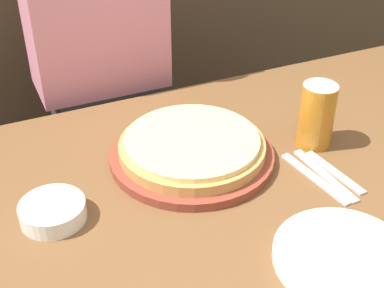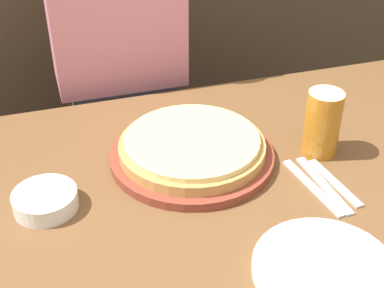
{
  "view_description": "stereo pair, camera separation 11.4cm",
  "coord_description": "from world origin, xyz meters",
  "px_view_note": "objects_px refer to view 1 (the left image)",
  "views": [
    {
      "loc": [
        -0.44,
        -0.76,
        1.41
      ],
      "look_at": [
        -0.04,
        0.11,
        0.78
      ],
      "focal_mm": 50.0,
      "sensor_mm": 36.0,
      "label": 1
    },
    {
      "loc": [
        -0.33,
        -0.8,
        1.41
      ],
      "look_at": [
        -0.04,
        0.11,
        0.78
      ],
      "focal_mm": 50.0,
      "sensor_mm": 36.0,
      "label": 2
    }
  ],
  "objects_px": {
    "side_bowl": "(53,211)",
    "beer_glass": "(317,113)",
    "fork": "(315,178)",
    "spoon": "(335,172)",
    "pizza_on_board": "(192,150)",
    "dinner_knife": "(325,175)",
    "diner_person": "(103,101)",
    "dinner_plate": "(344,258)"
  },
  "relations": [
    {
      "from": "spoon",
      "to": "beer_glass",
      "type": "bearing_deg",
      "value": 77.89
    },
    {
      "from": "beer_glass",
      "to": "fork",
      "type": "height_order",
      "value": "beer_glass"
    },
    {
      "from": "pizza_on_board",
      "to": "beer_glass",
      "type": "relative_size",
      "value": 2.41
    },
    {
      "from": "side_bowl",
      "to": "spoon",
      "type": "bearing_deg",
      "value": -9.94
    },
    {
      "from": "diner_person",
      "to": "side_bowl",
      "type": "bearing_deg",
      "value": -114.56
    },
    {
      "from": "dinner_plate",
      "to": "side_bowl",
      "type": "distance_m",
      "value": 0.53
    },
    {
      "from": "fork",
      "to": "dinner_knife",
      "type": "bearing_deg",
      "value": 0.0
    },
    {
      "from": "spoon",
      "to": "dinner_knife",
      "type": "bearing_deg",
      "value": 180.0
    },
    {
      "from": "pizza_on_board",
      "to": "fork",
      "type": "xyz_separation_m",
      "value": [
        0.2,
        -0.17,
        -0.02
      ]
    },
    {
      "from": "dinner_plate",
      "to": "spoon",
      "type": "relative_size",
      "value": 1.45
    },
    {
      "from": "pizza_on_board",
      "to": "dinner_knife",
      "type": "relative_size",
      "value": 1.8
    },
    {
      "from": "pizza_on_board",
      "to": "dinner_plate",
      "type": "xyz_separation_m",
      "value": [
        0.11,
        -0.38,
        -0.02
      ]
    },
    {
      "from": "pizza_on_board",
      "to": "dinner_knife",
      "type": "height_order",
      "value": "pizza_on_board"
    },
    {
      "from": "fork",
      "to": "spoon",
      "type": "xyz_separation_m",
      "value": [
        0.05,
        0.0,
        0.0
      ]
    },
    {
      "from": "beer_glass",
      "to": "dinner_knife",
      "type": "height_order",
      "value": "beer_glass"
    },
    {
      "from": "pizza_on_board",
      "to": "dinner_plate",
      "type": "distance_m",
      "value": 0.4
    },
    {
      "from": "fork",
      "to": "beer_glass",
      "type": "bearing_deg",
      "value": 56.77
    },
    {
      "from": "side_bowl",
      "to": "beer_glass",
      "type": "bearing_deg",
      "value": 1.37
    },
    {
      "from": "beer_glass",
      "to": "diner_person",
      "type": "height_order",
      "value": "diner_person"
    },
    {
      "from": "diner_person",
      "to": "pizza_on_board",
      "type": "bearing_deg",
      "value": -81.91
    },
    {
      "from": "beer_glass",
      "to": "fork",
      "type": "distance_m",
      "value": 0.16
    },
    {
      "from": "diner_person",
      "to": "beer_glass",
      "type": "bearing_deg",
      "value": -56.99
    },
    {
      "from": "pizza_on_board",
      "to": "beer_glass",
      "type": "bearing_deg",
      "value": -11.35
    },
    {
      "from": "pizza_on_board",
      "to": "side_bowl",
      "type": "height_order",
      "value": "pizza_on_board"
    },
    {
      "from": "pizza_on_board",
      "to": "side_bowl",
      "type": "bearing_deg",
      "value": -167.56
    },
    {
      "from": "side_bowl",
      "to": "dinner_knife",
      "type": "distance_m",
      "value": 0.55
    },
    {
      "from": "fork",
      "to": "dinner_knife",
      "type": "xyz_separation_m",
      "value": [
        0.02,
        0.0,
        0.0
      ]
    },
    {
      "from": "side_bowl",
      "to": "fork",
      "type": "xyz_separation_m",
      "value": [
        0.52,
        -0.1,
        -0.02
      ]
    },
    {
      "from": "pizza_on_board",
      "to": "fork",
      "type": "height_order",
      "value": "pizza_on_board"
    },
    {
      "from": "dinner_knife",
      "to": "pizza_on_board",
      "type": "bearing_deg",
      "value": 143.3
    },
    {
      "from": "dinner_knife",
      "to": "diner_person",
      "type": "height_order",
      "value": "diner_person"
    },
    {
      "from": "pizza_on_board",
      "to": "diner_person",
      "type": "xyz_separation_m",
      "value": [
        -0.07,
        0.47,
        -0.1
      ]
    },
    {
      "from": "pizza_on_board",
      "to": "dinner_plate",
      "type": "relative_size",
      "value": 1.46
    },
    {
      "from": "beer_glass",
      "to": "dinner_plate",
      "type": "relative_size",
      "value": 0.61
    },
    {
      "from": "dinner_plate",
      "to": "beer_glass",
      "type": "bearing_deg",
      "value": 63.09
    },
    {
      "from": "side_bowl",
      "to": "fork",
      "type": "relative_size",
      "value": 0.63
    },
    {
      "from": "dinner_knife",
      "to": "spoon",
      "type": "height_order",
      "value": "same"
    },
    {
      "from": "fork",
      "to": "spoon",
      "type": "height_order",
      "value": "same"
    },
    {
      "from": "fork",
      "to": "diner_person",
      "type": "distance_m",
      "value": 0.7
    },
    {
      "from": "fork",
      "to": "diner_person",
      "type": "xyz_separation_m",
      "value": [
        -0.27,
        0.64,
        -0.08
      ]
    },
    {
      "from": "dinner_plate",
      "to": "dinner_knife",
      "type": "height_order",
      "value": "dinner_plate"
    },
    {
      "from": "dinner_plate",
      "to": "fork",
      "type": "xyz_separation_m",
      "value": [
        0.09,
        0.21,
        -0.01
      ]
    }
  ]
}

